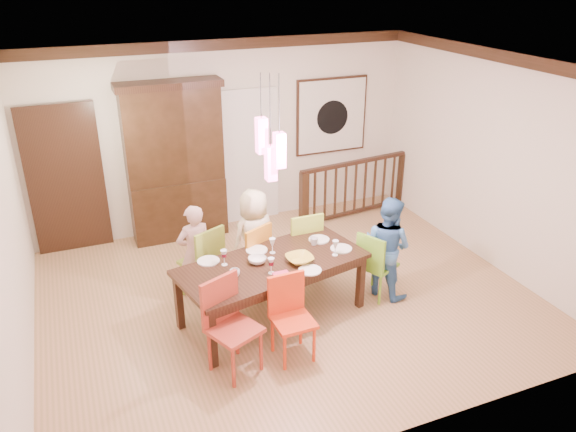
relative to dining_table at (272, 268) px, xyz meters
name	(u,v)px	position (x,y,z in m)	size (l,w,h in m)	color
floor	(287,296)	(0.33, 0.35, -0.67)	(6.00, 6.00, 0.00)	#9E7B4C
ceiling	(287,65)	(0.33, 0.35, 2.23)	(6.00, 6.00, 0.00)	white
wall_back	(226,136)	(0.33, 2.85, 0.78)	(6.00, 6.00, 0.00)	beige
wall_left	(7,234)	(-2.67, 0.35, 0.78)	(5.00, 5.00, 0.00)	beige
wall_right	(491,160)	(3.33, 0.35, 0.78)	(5.00, 5.00, 0.00)	beige
crown_molding	(287,73)	(0.33, 0.35, 2.15)	(6.00, 5.00, 0.16)	black
panel_door	(66,182)	(-2.07, 2.80, 0.38)	(1.04, 0.07, 2.24)	black
white_doorway	(249,158)	(0.68, 2.81, 0.38)	(0.97, 0.05, 2.22)	silver
painting	(332,116)	(2.13, 2.81, 0.93)	(1.25, 0.06, 1.25)	black
pendant_cluster	(271,149)	(0.00, 0.00, 1.44)	(0.27, 0.21, 1.14)	#F34990
dining_table	(272,268)	(0.00, 0.00, 0.00)	(2.34, 1.42, 0.75)	black
chair_far_left	(201,256)	(-0.65, 0.80, -0.11)	(0.59, 0.59, 0.98)	#87A334
chair_far_mid	(248,252)	(-0.07, 0.68, -0.12)	(0.58, 0.58, 0.96)	orange
chair_far_right	(301,239)	(0.69, 0.75, -0.11)	(0.45, 0.45, 0.98)	#ADCD3C
chair_near_left	(234,323)	(-0.70, -0.76, -0.08)	(0.61, 0.61, 1.03)	#A83524
chair_near_mid	(293,315)	(-0.06, -0.78, -0.14)	(0.43, 0.43, 0.92)	red
chair_end_right	(378,259)	(1.40, -0.05, -0.16)	(0.54, 0.54, 0.89)	#69AC28
china_hutch	(175,162)	(-0.54, 2.64, 0.53)	(1.51, 0.46, 2.39)	black
balustrade	(355,187)	(2.35, 2.30, -0.17)	(2.13, 0.34, 0.96)	black
person_far_left	(195,252)	(-0.72, 0.80, -0.04)	(0.46, 0.30, 1.25)	beige
person_far_mid	(255,239)	(0.06, 0.80, 0.00)	(0.65, 0.42, 1.33)	beige
person_end_right	(387,247)	(1.53, -0.04, -0.01)	(0.64, 0.50, 1.32)	#4278BA
serving_bowl	(299,259)	(0.29, -0.12, 0.12)	(0.31, 0.31, 0.08)	gold
small_bowl	(257,260)	(-0.17, 0.04, 0.11)	(0.21, 0.21, 0.07)	white
cup_left	(235,273)	(-0.50, -0.16, 0.13)	(0.11, 0.11, 0.09)	silver
cup_right	(314,241)	(0.63, 0.21, 0.13)	(0.10, 0.10, 0.10)	silver
plate_far_left	(208,261)	(-0.68, 0.29, 0.09)	(0.26, 0.26, 0.01)	white
plate_far_mid	(257,250)	(-0.07, 0.33, 0.09)	(0.26, 0.26, 0.01)	white
plate_far_right	(319,239)	(0.74, 0.30, 0.09)	(0.26, 0.26, 0.01)	white
plate_near_left	(219,289)	(-0.73, -0.35, 0.09)	(0.26, 0.26, 0.01)	white
plate_near_mid	(310,270)	(0.32, -0.35, 0.09)	(0.26, 0.26, 0.01)	white
plate_end_right	(341,249)	(0.88, -0.02, 0.09)	(0.26, 0.26, 0.01)	white
wine_glass_a	(224,258)	(-0.53, 0.14, 0.18)	(0.08, 0.08, 0.19)	#590C19
wine_glass_b	(272,246)	(0.08, 0.20, 0.18)	(0.08, 0.08, 0.19)	silver
wine_glass_c	(271,266)	(-0.10, -0.24, 0.18)	(0.08, 0.08, 0.19)	#590C19
wine_glass_d	(335,248)	(0.75, -0.13, 0.18)	(0.08, 0.08, 0.19)	silver
napkin	(282,274)	(-0.01, -0.32, 0.09)	(0.18, 0.14, 0.01)	#D83359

